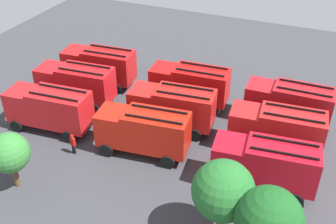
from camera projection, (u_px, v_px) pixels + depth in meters
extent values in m
plane|color=#38383D|center=(168.00, 126.00, 35.03)|extent=(54.98, 54.98, 0.00)
cube|color=red|center=(259.00, 97.00, 34.88)|extent=(2.23, 2.53, 2.60)
cube|color=#8C9EAD|center=(248.00, 92.00, 35.04)|extent=(0.11, 2.13, 1.46)
cube|color=red|center=(302.00, 104.00, 33.69)|extent=(4.83, 2.56, 2.90)
cube|color=black|center=(304.00, 92.00, 32.30)|extent=(4.32, 0.18, 0.12)
cube|color=black|center=(306.00, 84.00, 33.36)|extent=(4.32, 0.18, 0.12)
cube|color=silver|center=(244.00, 106.00, 35.89)|extent=(0.23, 2.38, 0.28)
cylinder|color=black|center=(252.00, 119.00, 34.87)|extent=(1.10, 0.36, 1.10)
cylinder|color=black|center=(258.00, 105.00, 36.72)|extent=(1.10, 0.36, 1.10)
cylinder|color=black|center=(311.00, 132.00, 33.32)|extent=(1.10, 0.36, 1.10)
cylinder|color=black|center=(314.00, 117.00, 35.18)|extent=(1.10, 0.36, 1.10)
cube|color=red|center=(164.00, 80.00, 37.49)|extent=(2.36, 2.64, 2.60)
cube|color=#8C9EAD|center=(154.00, 75.00, 37.60)|extent=(0.22, 2.13, 1.46)
cube|color=red|center=(201.00, 85.00, 36.44)|extent=(4.95, 2.81, 2.90)
cube|color=black|center=(200.00, 72.00, 35.03)|extent=(4.32, 0.40, 0.12)
cube|color=black|center=(204.00, 65.00, 36.12)|extent=(4.32, 0.40, 0.12)
cube|color=silver|center=(152.00, 88.00, 38.45)|extent=(0.35, 2.38, 0.28)
cylinder|color=black|center=(158.00, 100.00, 37.45)|extent=(1.12, 0.42, 1.10)
cylinder|color=black|center=(167.00, 88.00, 39.34)|extent=(1.12, 0.42, 1.10)
cylinder|color=black|center=(210.00, 110.00, 36.10)|extent=(1.12, 0.42, 1.10)
cylinder|color=black|center=(216.00, 96.00, 37.99)|extent=(1.12, 0.42, 1.10)
cube|color=red|center=(77.00, 62.00, 40.59)|extent=(2.39, 2.67, 2.60)
cube|color=#8C9EAD|center=(67.00, 57.00, 40.69)|extent=(0.25, 2.12, 1.46)
cube|color=red|center=(109.00, 65.00, 39.58)|extent=(4.98, 2.87, 2.90)
cube|color=black|center=(104.00, 53.00, 38.17)|extent=(4.32, 0.46, 0.12)
cube|color=black|center=(111.00, 48.00, 39.26)|extent=(4.32, 0.46, 0.12)
cube|color=silver|center=(68.00, 70.00, 41.54)|extent=(0.39, 2.38, 0.28)
cylinder|color=black|center=(71.00, 81.00, 40.54)|extent=(1.12, 0.44, 1.10)
cylinder|color=black|center=(83.00, 70.00, 42.44)|extent=(1.12, 0.44, 1.10)
cylinder|color=black|center=(116.00, 88.00, 39.25)|extent=(1.12, 0.44, 1.10)
cylinder|color=black|center=(126.00, 77.00, 41.15)|extent=(1.12, 0.44, 1.10)
cube|color=red|center=(244.00, 123.00, 31.65)|extent=(2.40, 2.68, 2.60)
cube|color=#8C9EAD|center=(231.00, 118.00, 31.75)|extent=(0.26, 2.12, 1.46)
cube|color=red|center=(291.00, 130.00, 30.66)|extent=(4.99, 2.90, 2.90)
cube|color=black|center=(294.00, 118.00, 29.25)|extent=(4.31, 0.48, 0.12)
cube|color=black|center=(295.00, 108.00, 30.34)|extent=(4.31, 0.48, 0.12)
cube|color=silver|center=(228.00, 133.00, 32.60)|extent=(0.40, 2.38, 0.28)
cylinder|color=black|center=(237.00, 148.00, 31.60)|extent=(1.13, 0.44, 1.10)
cylinder|color=black|center=(242.00, 130.00, 33.51)|extent=(1.13, 0.44, 1.10)
cylinder|color=black|center=(303.00, 161.00, 30.33)|extent=(1.13, 0.44, 1.10)
cylinder|color=black|center=(304.00, 142.00, 32.24)|extent=(1.13, 0.44, 1.10)
cube|color=red|center=(144.00, 102.00, 34.24)|extent=(2.45, 2.71, 2.60)
cube|color=#8C9EAD|center=(133.00, 97.00, 34.32)|extent=(0.30, 2.12, 1.46)
cube|color=red|center=(185.00, 107.00, 33.30)|extent=(5.03, 2.98, 2.90)
cube|color=black|center=(183.00, 95.00, 31.88)|extent=(4.31, 0.57, 0.12)
cube|color=black|center=(187.00, 87.00, 32.98)|extent=(4.31, 0.57, 0.12)
cube|color=silver|center=(132.00, 111.00, 35.16)|extent=(0.45, 2.38, 0.28)
cylinder|color=black|center=(138.00, 125.00, 34.18)|extent=(1.13, 0.46, 1.10)
cylinder|color=black|center=(147.00, 110.00, 36.10)|extent=(1.13, 0.46, 1.10)
cylinder|color=black|center=(195.00, 135.00, 32.98)|extent=(1.13, 0.46, 1.10)
cylinder|color=black|center=(201.00, 119.00, 34.90)|extent=(1.13, 0.46, 1.10)
cube|color=red|center=(52.00, 79.00, 37.57)|extent=(2.41, 2.68, 2.60)
cube|color=#8C9EAD|center=(42.00, 75.00, 37.67)|extent=(0.26, 2.12, 1.46)
cube|color=red|center=(86.00, 84.00, 36.58)|extent=(5.00, 2.91, 2.90)
cube|color=black|center=(80.00, 71.00, 35.17)|extent=(4.31, 0.49, 0.12)
cube|color=black|center=(88.00, 65.00, 36.26)|extent=(4.31, 0.49, 0.12)
cube|color=silver|center=(43.00, 88.00, 38.51)|extent=(0.40, 2.38, 0.28)
cylinder|color=black|center=(46.00, 100.00, 37.52)|extent=(1.13, 0.44, 1.10)
cylinder|color=black|center=(60.00, 87.00, 39.43)|extent=(1.13, 0.44, 1.10)
cylinder|color=black|center=(94.00, 109.00, 36.26)|extent=(1.13, 0.44, 1.10)
cylinder|color=black|center=(106.00, 95.00, 38.16)|extent=(1.13, 0.44, 1.10)
cube|color=red|center=(229.00, 157.00, 28.26)|extent=(2.45, 2.72, 2.60)
cube|color=#8C9EAD|center=(214.00, 151.00, 28.34)|extent=(0.30, 2.12, 1.46)
cube|color=red|center=(281.00, 165.00, 27.33)|extent=(5.04, 2.99, 2.90)
cube|color=black|center=(284.00, 153.00, 25.91)|extent=(4.31, 0.58, 0.12)
cube|color=black|center=(286.00, 141.00, 27.01)|extent=(4.31, 0.58, 0.12)
cube|color=silver|center=(211.00, 166.00, 29.18)|extent=(0.45, 2.38, 0.28)
cylinder|color=black|center=(221.00, 185.00, 28.20)|extent=(1.13, 0.46, 1.10)
cylinder|color=black|center=(227.00, 163.00, 30.12)|extent=(1.13, 0.46, 1.10)
cylinder|color=black|center=(295.00, 200.00, 27.01)|extent=(1.13, 0.46, 1.10)
cylinder|color=black|center=(296.00, 176.00, 28.93)|extent=(1.13, 0.46, 1.10)
cube|color=red|center=(113.00, 125.00, 31.43)|extent=(2.47, 2.74, 2.60)
cube|color=#8C9EAD|center=(101.00, 120.00, 31.50)|extent=(0.32, 2.12, 1.46)
cube|color=red|center=(157.00, 131.00, 30.52)|extent=(5.06, 3.04, 2.90)
cube|color=black|center=(153.00, 119.00, 29.11)|extent=(4.31, 0.62, 0.12)
cube|color=black|center=(159.00, 109.00, 30.21)|extent=(4.31, 0.62, 0.12)
cube|color=silver|center=(100.00, 135.00, 32.34)|extent=(0.47, 2.38, 0.28)
cylinder|color=black|center=(106.00, 150.00, 31.37)|extent=(1.13, 0.47, 1.10)
cylinder|color=black|center=(118.00, 132.00, 33.29)|extent=(1.13, 0.47, 1.10)
cylinder|color=black|center=(168.00, 162.00, 30.22)|extent=(1.13, 0.47, 1.10)
cylinder|color=black|center=(176.00, 143.00, 32.14)|extent=(1.13, 0.47, 1.10)
cube|color=red|center=(24.00, 103.00, 34.11)|extent=(2.40, 2.67, 2.60)
cube|color=#8C9EAD|center=(12.00, 98.00, 34.21)|extent=(0.26, 2.12, 1.46)
cube|color=red|center=(61.00, 109.00, 33.11)|extent=(4.99, 2.89, 2.90)
cube|color=black|center=(53.00, 96.00, 31.70)|extent=(4.32, 0.48, 0.12)
cube|color=black|center=(62.00, 88.00, 32.79)|extent=(4.32, 0.48, 0.12)
cube|color=silver|center=(15.00, 112.00, 35.05)|extent=(0.40, 2.38, 0.28)
cylinder|color=black|center=(17.00, 126.00, 34.06)|extent=(1.13, 0.44, 1.10)
cylinder|color=black|center=(33.00, 111.00, 35.96)|extent=(1.13, 0.44, 1.10)
cylinder|color=black|center=(69.00, 137.00, 32.78)|extent=(1.13, 0.44, 1.10)
cylinder|color=black|center=(83.00, 121.00, 34.68)|extent=(1.13, 0.44, 1.10)
cylinder|color=black|center=(255.00, 212.00, 26.29)|extent=(0.16, 0.16, 0.82)
cylinder|color=black|center=(254.00, 210.00, 26.46)|extent=(0.16, 0.16, 0.82)
cube|color=black|center=(255.00, 202.00, 25.96)|extent=(0.43, 0.48, 0.71)
sphere|color=beige|center=(256.00, 197.00, 25.70)|extent=(0.23, 0.23, 0.23)
cylinder|color=black|center=(257.00, 196.00, 25.65)|extent=(0.29, 0.29, 0.07)
cylinder|color=black|center=(73.00, 148.00, 31.78)|extent=(0.16, 0.16, 0.79)
cylinder|color=black|center=(75.00, 150.00, 31.67)|extent=(0.16, 0.16, 0.79)
cube|color=#B7140F|center=(73.00, 142.00, 31.32)|extent=(0.47, 0.36, 0.69)
sphere|color=#9E704C|center=(72.00, 137.00, 31.07)|extent=(0.22, 0.22, 0.22)
cylinder|color=#B7140F|center=(72.00, 136.00, 31.02)|extent=(0.28, 0.28, 0.07)
sphere|color=#19511E|center=(269.00, 220.00, 21.26)|extent=(3.68, 3.68, 3.68)
cylinder|color=brown|center=(220.00, 223.00, 24.58)|extent=(0.46, 0.46, 2.28)
sphere|color=#236628|center=(223.00, 191.00, 23.09)|extent=(3.66, 3.66, 3.66)
cylinder|color=brown|center=(15.00, 176.00, 28.46)|extent=(0.35, 0.35, 1.75)
sphere|color=#337A33|center=(9.00, 153.00, 27.32)|extent=(2.80, 2.80, 2.80)
cone|color=#F2600C|center=(183.00, 114.00, 36.03)|extent=(0.43, 0.43, 0.61)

